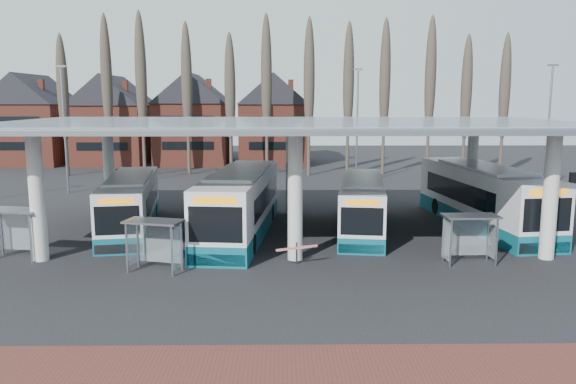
{
  "coord_description": "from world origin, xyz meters",
  "views": [
    {
      "loc": [
        -0.64,
        -23.28,
        7.48
      ],
      "look_at": [
        -0.28,
        7.0,
        2.5
      ],
      "focal_mm": 35.0,
      "sensor_mm": 36.0,
      "label": 1
    }
  ],
  "objects_px": {
    "shelter_0": "(16,222)",
    "shelter_2": "(469,228)",
    "bus_2": "(362,205)",
    "shelter_1": "(155,234)",
    "bus_0": "(131,204)",
    "bus_1": "(241,204)",
    "bus_3": "(482,198)"
  },
  "relations": [
    {
      "from": "shelter_0",
      "to": "shelter_2",
      "type": "xyz_separation_m",
      "value": [
        21.24,
        -1.14,
        -0.08
      ]
    },
    {
      "from": "bus_2",
      "to": "shelter_2",
      "type": "height_order",
      "value": "bus_2"
    },
    {
      "from": "shelter_1",
      "to": "shelter_2",
      "type": "bearing_deg",
      "value": 18.05
    },
    {
      "from": "bus_0",
      "to": "shelter_1",
      "type": "height_order",
      "value": "bus_0"
    },
    {
      "from": "bus_0",
      "to": "bus_2",
      "type": "relative_size",
      "value": 1.04
    },
    {
      "from": "bus_1",
      "to": "bus_3",
      "type": "height_order",
      "value": "bus_3"
    },
    {
      "from": "bus_0",
      "to": "shelter_2",
      "type": "distance_m",
      "value": 18.82
    },
    {
      "from": "bus_3",
      "to": "shelter_2",
      "type": "distance_m",
      "value": 8.49
    },
    {
      "from": "bus_3",
      "to": "shelter_0",
      "type": "xyz_separation_m",
      "value": [
        -24.61,
        -6.65,
        0.03
      ]
    },
    {
      "from": "bus_2",
      "to": "shelter_1",
      "type": "relative_size",
      "value": 4.14
    },
    {
      "from": "bus_1",
      "to": "bus_2",
      "type": "distance_m",
      "value": 7.03
    },
    {
      "from": "bus_2",
      "to": "shelter_0",
      "type": "relative_size",
      "value": 4.04
    },
    {
      "from": "bus_1",
      "to": "bus_0",
      "type": "bearing_deg",
      "value": 174.66
    },
    {
      "from": "bus_3",
      "to": "shelter_2",
      "type": "bearing_deg",
      "value": -120.08
    },
    {
      "from": "shelter_0",
      "to": "bus_3",
      "type": "bearing_deg",
      "value": 24.67
    },
    {
      "from": "bus_0",
      "to": "bus_2",
      "type": "xyz_separation_m",
      "value": [
        13.45,
        -0.27,
        -0.05
      ]
    },
    {
      "from": "shelter_1",
      "to": "shelter_0",
      "type": "bearing_deg",
      "value": 177.44
    },
    {
      "from": "bus_2",
      "to": "shelter_0",
      "type": "height_order",
      "value": "bus_2"
    },
    {
      "from": "bus_3",
      "to": "bus_0",
      "type": "bearing_deg",
      "value": 175.16
    },
    {
      "from": "bus_3",
      "to": "shelter_0",
      "type": "height_order",
      "value": "bus_3"
    },
    {
      "from": "bus_3",
      "to": "shelter_1",
      "type": "distance_m",
      "value": 19.63
    },
    {
      "from": "shelter_2",
      "to": "bus_3",
      "type": "bearing_deg",
      "value": 63.74
    },
    {
      "from": "shelter_0",
      "to": "bus_0",
      "type": "bearing_deg",
      "value": 66.99
    },
    {
      "from": "bus_1",
      "to": "shelter_0",
      "type": "xyz_separation_m",
      "value": [
        -10.31,
        -4.73,
        0.04
      ]
    },
    {
      "from": "bus_0",
      "to": "bus_1",
      "type": "xyz_separation_m",
      "value": [
        6.49,
        -1.26,
        0.23
      ]
    },
    {
      "from": "bus_3",
      "to": "bus_1",
      "type": "bearing_deg",
      "value": -179.01
    },
    {
      "from": "bus_1",
      "to": "shelter_1",
      "type": "bearing_deg",
      "value": -109.92
    },
    {
      "from": "bus_3",
      "to": "shelter_0",
      "type": "relative_size",
      "value": 4.83
    },
    {
      "from": "bus_2",
      "to": "shelter_1",
      "type": "height_order",
      "value": "bus_2"
    },
    {
      "from": "bus_2",
      "to": "bus_3",
      "type": "bearing_deg",
      "value": 15.35
    },
    {
      "from": "shelter_2",
      "to": "shelter_1",
      "type": "bearing_deg",
      "value": -178.93
    },
    {
      "from": "bus_2",
      "to": "shelter_2",
      "type": "xyz_separation_m",
      "value": [
        3.97,
        -6.86,
        0.23
      ]
    }
  ]
}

